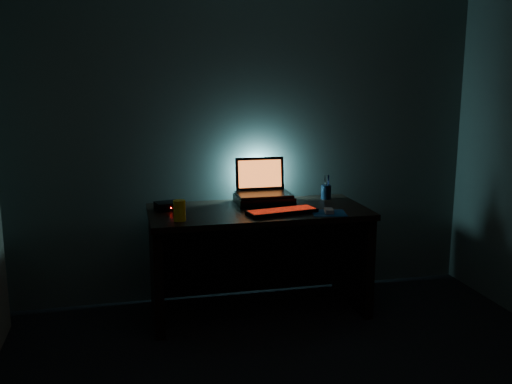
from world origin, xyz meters
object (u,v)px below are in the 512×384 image
at_px(juice_glass, 180,211).
at_px(keyboard, 282,212).
at_px(router, 168,206).
at_px(laptop, 262,186).
at_px(pen_cup, 326,192).
at_px(mouse, 329,211).

bearing_deg(juice_glass, keyboard, 3.07).
relative_size(juice_glass, router, 0.69).
height_order(laptop, pen_cup, laptop).
xyz_separation_m(juice_glass, router, (-0.05, 0.32, -0.04)).
relative_size(pen_cup, juice_glass, 0.79).
height_order(laptop, keyboard, laptop).
relative_size(mouse, router, 0.47).
relative_size(laptop, juice_glass, 2.88).
height_order(keyboard, pen_cup, pen_cup).
height_order(pen_cup, router, pen_cup).
distance_m(mouse, router, 1.10).
bearing_deg(keyboard, router, 148.54).
relative_size(keyboard, router, 2.58).
bearing_deg(router, laptop, -6.22).
xyz_separation_m(keyboard, mouse, (0.31, -0.07, 0.00)).
distance_m(laptop, mouse, 0.57).
distance_m(keyboard, router, 0.78).
height_order(laptop, mouse, laptop).
distance_m(pen_cup, router, 1.18).
relative_size(pen_cup, router, 0.55).
height_order(mouse, pen_cup, pen_cup).
distance_m(laptop, pen_cup, 0.50).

